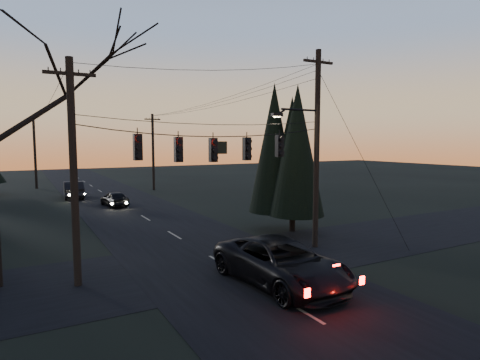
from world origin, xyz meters
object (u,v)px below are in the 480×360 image
evergreen_right (293,156)px  suv_near (281,263)px  utility_pole_far_r (154,190)px  utility_pole_far_l (37,189)px  sedan_oncoming_b (74,190)px  sedan_oncoming_a (114,199)px  utility_pole_right (315,247)px  utility_pole_left (78,286)px

evergreen_right → suv_near: evergreen_right is taller
utility_pole_far_r → evergreen_right: bearing=-87.3°
utility_pole_far_r → utility_pole_far_l: utility_pole_far_r is taller
utility_pole_far_r → sedan_oncoming_b: 9.10m
suv_near → sedan_oncoming_b: 29.39m
suv_near → utility_pole_far_r: bearing=77.8°
sedan_oncoming_a → evergreen_right: bearing=110.4°
utility_pole_far_r → sedan_oncoming_b: bearing=-163.7°
utility_pole_right → sedan_oncoming_b: (-8.70, 25.46, 0.80)m
utility_pole_far_r → sedan_oncoming_b: (-8.70, -2.54, 0.80)m
utility_pole_far_l → sedan_oncoming_b: utility_pole_far_l is taller
utility_pole_far_l → utility_pole_far_r: bearing=-34.8°
utility_pole_far_r → suv_near: bearing=-98.4°
utility_pole_right → utility_pole_far_r: 28.00m
suv_near → sedan_oncoming_b: bearing=94.0°
utility_pole_left → utility_pole_far_r: (11.50, 28.00, 0.00)m
utility_pole_right → utility_pole_left: bearing=180.0°
sedan_oncoming_b → utility_pole_far_l: bearing=-71.3°
utility_pole_far_r → utility_pole_right: bearing=-90.0°
utility_pole_left → suv_near: bearing=-28.3°
utility_pole_far_l → sedan_oncoming_a: bearing=-73.5°
utility_pole_left → sedan_oncoming_b: bearing=83.7°
utility_pole_right → evergreen_right: (1.16, 3.55, 4.60)m
utility_pole_far_r → utility_pole_far_l: 14.01m
utility_pole_right → suv_near: size_ratio=1.62×
utility_pole_left → sedan_oncoming_a: utility_pole_left is taller
utility_pole_far_r → utility_pole_left: bearing=-112.3°
utility_pole_far_l → suv_near: (6.80, -39.66, 0.86)m
utility_pole_right → suv_near: (-4.70, -3.66, 0.86)m
utility_pole_far_l → sedan_oncoming_a: (5.20, -17.54, 0.64)m
sedan_oncoming_a → sedan_oncoming_b: sedan_oncoming_b is taller
utility_pole_left → utility_pole_far_r: bearing=67.7°
sedan_oncoming_a → utility_pole_far_l: bearing=-79.6°
utility_pole_right → suv_near: utility_pole_right is taller
utility_pole_left → sedan_oncoming_b: utility_pole_left is taller
utility_pole_far_l → evergreen_right: 35.14m
utility_pole_far_r → sedan_oncoming_a: 11.45m
utility_pole_left → suv_near: (6.80, -3.66, 0.86)m
suv_near → evergreen_right: bearing=47.1°
utility_pole_left → sedan_oncoming_b: size_ratio=1.74×
utility_pole_right → sedan_oncoming_b: size_ratio=2.05×
evergreen_right → suv_near: 10.01m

